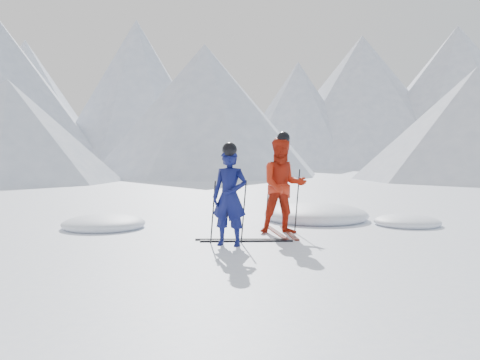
{
  "coord_description": "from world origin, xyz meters",
  "views": [
    {
      "loc": [
        -1.74,
        -9.27,
        1.66
      ],
      "look_at": [
        -1.69,
        0.5,
        1.1
      ],
      "focal_mm": 38.0,
      "sensor_mm": 36.0,
      "label": 1
    }
  ],
  "objects": [
    {
      "name": "ski_loose_b",
      "position": [
        -1.58,
        -0.06,
        0.01
      ],
      "size": [
        1.7,
        0.13,
        0.03
      ],
      "primitive_type": "cube",
      "rotation": [
        0.0,
        0.0,
        1.59
      ],
      "color": "black",
      "rests_on": "ground"
    },
    {
      "name": "mountain_range",
      "position": [
        5.71,
        35.31,
        6.72
      ],
      "size": [
        106.15,
        62.94,
        15.53
      ],
      "color": "#B2BCD1",
      "rests_on": "ground"
    },
    {
      "name": "ground",
      "position": [
        0.0,
        0.0,
        0.0
      ],
      "size": [
        160.0,
        160.0,
        0.0
      ],
      "primitive_type": "plane",
      "color": "white",
      "rests_on": "ground"
    },
    {
      "name": "pole_blue_right",
      "position": [
        -1.63,
        -0.18,
        0.57
      ],
      "size": [
        0.11,
        0.07,
        1.13
      ],
      "primitive_type": "cylinder",
      "rotation": [
        -0.04,
        0.08,
        0.0
      ],
      "color": "black",
      "rests_on": "ground"
    },
    {
      "name": "skier_red",
      "position": [
        -0.82,
        0.85,
        0.97
      ],
      "size": [
        1.02,
        0.84,
        1.94
      ],
      "primitive_type": "imported",
      "rotation": [
        0.0,
        0.0,
        0.11
      ],
      "color": "#B6230E",
      "rests_on": "ground"
    },
    {
      "name": "skier_blue",
      "position": [
        -1.88,
        -0.43,
        0.85
      ],
      "size": [
        0.72,
        0.58,
        1.7
      ],
      "primitive_type": "imported",
      "rotation": [
        0.0,
        0.0,
        -0.31
      ],
      "color": "#0C114B",
      "rests_on": "ground"
    },
    {
      "name": "pole_blue_left",
      "position": [
        -2.18,
        -0.28,
        0.57
      ],
      "size": [
        0.11,
        0.08,
        1.13
      ],
      "primitive_type": "cylinder",
      "rotation": [
        0.05,
        0.08,
        0.0
      ],
      "color": "black",
      "rests_on": "ground"
    },
    {
      "name": "snow_lumps",
      "position": [
        -0.71,
        2.48,
        0.0
      ],
      "size": [
        8.32,
        3.4,
        0.55
      ],
      "color": "white",
      "rests_on": "ground"
    },
    {
      "name": "pole_red_right",
      "position": [
        -0.52,
        1.0,
        0.65
      ],
      "size": [
        0.13,
        0.09,
        1.29
      ],
      "primitive_type": "cylinder",
      "rotation": [
        -0.05,
        0.08,
        0.0
      ],
      "color": "black",
      "rests_on": "ground"
    },
    {
      "name": "ski_worn_right",
      "position": [
        -0.7,
        0.85,
        0.01
      ],
      "size": [
        0.22,
        1.7,
        0.03
      ],
      "primitive_type": "cube",
      "rotation": [
        0.0,
        0.0,
        0.08
      ],
      "color": "black",
      "rests_on": "ground"
    },
    {
      "name": "pole_red_left",
      "position": [
        -1.12,
        1.1,
        0.65
      ],
      "size": [
        0.13,
        0.1,
        1.29
      ],
      "primitive_type": "cylinder",
      "rotation": [
        0.06,
        0.08,
        0.0
      ],
      "color": "black",
      "rests_on": "ground"
    },
    {
      "name": "ski_worn_left",
      "position": [
        -0.94,
        0.85,
        0.01
      ],
      "size": [
        0.34,
        1.69,
        0.03
      ],
      "primitive_type": "cube",
      "rotation": [
        0.0,
        0.0,
        0.15
      ],
      "color": "black",
      "rests_on": "ground"
    },
    {
      "name": "ski_loose_a",
      "position": [
        -1.68,
        0.09,
        0.01
      ],
      "size": [
        1.7,
        0.11,
        0.03
      ],
      "primitive_type": "cube",
      "rotation": [
        0.0,
        0.0,
        1.56
      ],
      "color": "black",
      "rests_on": "ground"
    }
  ]
}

